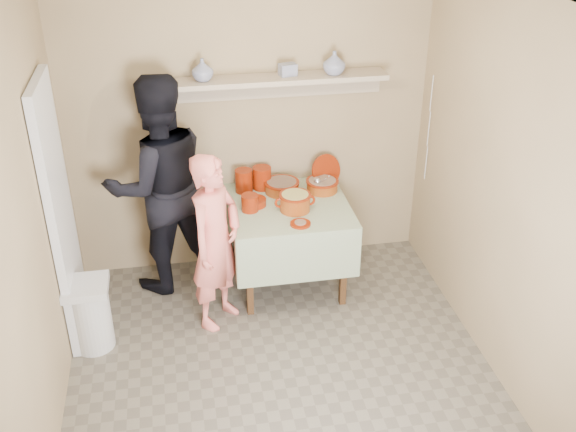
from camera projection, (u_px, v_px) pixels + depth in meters
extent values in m
plane|color=#635B4D|center=(286.00, 388.00, 4.68)|extent=(3.50, 3.50, 0.00)
cube|color=silver|center=(61.00, 216.00, 4.79)|extent=(0.06, 0.70, 2.00)
cylinder|color=#6E1706|center=(244.00, 181.00, 5.61)|extent=(0.15, 0.15, 0.20)
cylinder|color=#6E1706|center=(262.00, 178.00, 5.67)|extent=(0.16, 0.16, 0.19)
cylinder|color=#6E1706|center=(250.00, 203.00, 5.33)|extent=(0.14, 0.14, 0.14)
cylinder|color=#6E1706|center=(255.00, 202.00, 5.43)|extent=(0.19, 0.19, 0.06)
cylinder|color=#6E1706|center=(326.00, 170.00, 5.74)|extent=(0.30, 0.22, 0.27)
imported|color=navy|center=(334.00, 63.00, 5.29)|extent=(0.19, 0.19, 0.19)
imported|color=navy|center=(202.00, 70.00, 5.15)|extent=(0.22, 0.22, 0.17)
cube|color=navy|center=(288.00, 70.00, 5.28)|extent=(0.15, 0.12, 0.09)
imported|color=#F6756A|center=(216.00, 242.00, 5.04)|extent=(0.59, 0.61, 1.42)
imported|color=black|center=(160.00, 185.00, 5.40)|extent=(1.05, 0.92, 1.84)
cube|color=#9C8460|center=(249.00, 122.00, 5.57)|extent=(3.00, 0.02, 2.60)
cube|color=#9C8460|center=(24.00, 250.00, 3.82)|extent=(0.02, 3.50, 2.60)
cube|color=#9C8460|center=(519.00, 206.00, 4.29)|extent=(0.02, 3.50, 2.60)
cube|color=silver|center=(285.00, 3.00, 3.42)|extent=(3.00, 3.50, 0.02)
cube|color=#4C2D16|center=(249.00, 276.00, 5.27)|extent=(0.05, 0.05, 0.71)
cube|color=#4C2D16|center=(344.00, 267.00, 5.38)|extent=(0.05, 0.05, 0.71)
cube|color=#4C2D16|center=(238.00, 229.00, 5.92)|extent=(0.05, 0.05, 0.71)
cube|color=#4C2D16|center=(323.00, 221.00, 6.04)|extent=(0.05, 0.05, 0.71)
cube|color=#4C2D16|center=(289.00, 208.00, 5.47)|extent=(0.90, 0.90, 0.04)
cube|color=#31591E|center=(289.00, 205.00, 5.46)|extent=(0.96, 0.96, 0.01)
cube|color=#31591E|center=(300.00, 259.00, 5.15)|extent=(0.96, 0.01, 0.44)
cube|color=#31591E|center=(279.00, 201.00, 5.98)|extent=(0.96, 0.01, 0.44)
cube|color=#31591E|center=(231.00, 233.00, 5.49)|extent=(0.01, 0.96, 0.44)
cube|color=#31591E|center=(345.00, 223.00, 5.64)|extent=(0.01, 0.96, 0.44)
cylinder|color=maroon|center=(282.00, 187.00, 5.62)|extent=(0.28, 0.28, 0.09)
cylinder|color=#6E1706|center=(282.00, 182.00, 5.60)|extent=(0.30, 0.30, 0.01)
cylinder|color=brown|center=(282.00, 184.00, 5.61)|extent=(0.25, 0.25, 0.05)
cylinder|color=maroon|center=(322.00, 186.00, 5.65)|extent=(0.26, 0.26, 0.09)
cylinder|color=#6E1706|center=(322.00, 181.00, 5.63)|extent=(0.28, 0.28, 0.01)
cylinder|color=#8C6B54|center=(322.00, 183.00, 5.63)|extent=(0.23, 0.23, 0.05)
cylinder|color=silver|center=(326.00, 179.00, 5.46)|extent=(0.01, 0.22, 0.16)
sphere|color=silver|center=(317.00, 181.00, 5.59)|extent=(0.07, 0.07, 0.07)
cylinder|color=maroon|center=(295.00, 202.00, 5.33)|extent=(0.24, 0.24, 0.14)
cylinder|color=#6E1706|center=(295.00, 195.00, 5.30)|extent=(0.25, 0.25, 0.01)
cylinder|color=tan|center=(295.00, 197.00, 5.31)|extent=(0.21, 0.21, 0.05)
torus|color=#6E1706|center=(280.00, 203.00, 5.31)|extent=(0.09, 0.02, 0.09)
torus|color=#6E1706|center=(310.00, 200.00, 5.35)|extent=(0.09, 0.02, 0.09)
cylinder|color=#6E1706|center=(300.00, 224.00, 5.16)|extent=(0.16, 0.16, 0.02)
cylinder|color=#8C6B54|center=(300.00, 222.00, 5.15)|extent=(0.09, 0.09, 0.01)
cube|color=tan|center=(275.00, 79.00, 5.29)|extent=(1.80, 0.25, 0.04)
cube|color=tan|center=(272.00, 87.00, 5.44)|extent=(1.80, 0.02, 0.18)
cylinder|color=silver|center=(91.00, 318.00, 4.97)|extent=(0.30, 0.30, 0.50)
cube|color=silver|center=(85.00, 287.00, 4.84)|extent=(0.32, 0.32, 0.06)
cylinder|color=silver|center=(432.00, 93.00, 5.45)|extent=(0.01, 0.01, 0.30)
cylinder|color=silver|center=(429.00, 129.00, 5.58)|extent=(0.01, 0.01, 0.30)
cylinder|color=silver|center=(426.00, 163.00, 5.71)|extent=(0.01, 0.01, 0.30)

